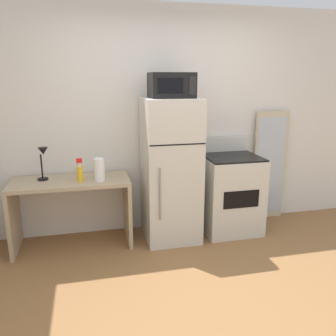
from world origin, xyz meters
TOP-DOWN VIEW (x-y plane):
  - ground_plane at (0.00, 0.00)m, footprint 12.00×12.00m
  - wall_back_white at (0.00, 1.70)m, footprint 5.00×0.10m
  - desk at (-1.12, 1.36)m, footprint 1.24×0.55m
  - desk_lamp at (-1.38, 1.41)m, footprint 0.14×0.12m
  - paper_towel_roll at (-0.81, 1.25)m, footprint 0.11×0.11m
  - spray_bottle at (-1.01, 1.26)m, footprint 0.06×0.06m
  - refrigerator at (-0.03, 1.32)m, footprint 0.60×0.65m
  - microwave at (-0.03, 1.30)m, footprint 0.46×0.35m
  - oven_range at (0.71, 1.33)m, footprint 0.66×0.61m
  - leaning_mirror at (1.34, 1.59)m, footprint 0.44×0.03m

SIDE VIEW (x-z plane):
  - ground_plane at x=0.00m, z-range 0.00..0.00m
  - oven_range at x=0.71m, z-range -0.08..1.02m
  - desk at x=-1.12m, z-range 0.16..0.91m
  - leaning_mirror at x=1.34m, z-range 0.00..1.40m
  - refrigerator at x=-0.03m, z-range 0.00..1.59m
  - spray_bottle at x=-1.01m, z-range 0.72..0.97m
  - paper_towel_roll at x=-0.81m, z-range 0.75..0.99m
  - desk_lamp at x=-1.38m, z-range 0.81..1.17m
  - wall_back_white at x=0.00m, z-range 0.00..2.60m
  - microwave at x=-0.03m, z-range 1.59..1.85m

